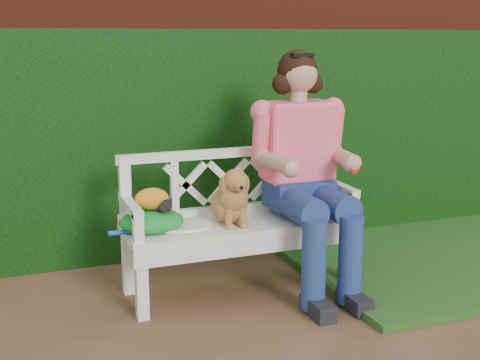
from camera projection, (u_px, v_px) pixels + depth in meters
name	position (u px, v px, depth m)	size (l,w,h in m)	color
brick_wall	(117.00, 111.00, 4.82)	(10.00, 0.30, 2.20)	#612112
ivy_hedge	(123.00, 148.00, 4.67)	(10.00, 0.18, 1.70)	#13520E
grass_right	(455.00, 250.00, 4.97)	(2.60, 2.00, 0.05)	#20471A
garden_bench	(240.00, 256.00, 4.21)	(1.58, 0.60, 0.48)	white
seated_woman	(301.00, 167.00, 4.21)	(0.69, 0.91, 1.62)	#F65056
dog	(230.00, 195.00, 4.05)	(0.25, 0.34, 0.38)	tan
tennis_racket	(179.00, 226.00, 3.98)	(0.67, 0.28, 0.03)	white
green_bag	(152.00, 221.00, 3.91)	(0.40, 0.31, 0.14)	green
camera_item	(163.00, 204.00, 3.90)	(0.10, 0.08, 0.07)	black
baseball_glove	(152.00, 199.00, 3.90)	(0.21, 0.16, 0.13)	orange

